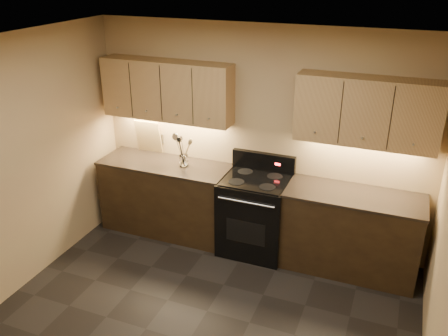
{
  "coord_description": "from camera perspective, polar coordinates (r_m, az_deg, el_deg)",
  "views": [
    {
      "loc": [
        1.53,
        -2.97,
        3.22
      ],
      "look_at": [
        -0.22,
        1.45,
        1.11
      ],
      "focal_mm": 38.0,
      "sensor_mm": 36.0,
      "label": 1
    }
  ],
  "objects": [
    {
      "name": "cutting_board",
      "position": [
        6.11,
        -9.06,
        3.76
      ],
      "size": [
        0.34,
        0.11,
        0.43
      ],
      "primitive_type": "cube",
      "rotation": [
        0.19,
        0.0,
        0.03
      ],
      "color": "tan",
      "rests_on": "counter_left"
    },
    {
      "name": "utensil_crock",
      "position": [
        5.71,
        -4.85,
        0.88
      ],
      "size": [
        0.14,
        0.14,
        0.14
      ],
      "color": "white",
      "rests_on": "counter_left"
    },
    {
      "name": "outlet_plate",
      "position": [
        6.09,
        -7.6,
        3.53
      ],
      "size": [
        0.08,
        0.01,
        0.12
      ],
      "primitive_type": "cube",
      "color": "#B2B5BA",
      "rests_on": "wall_back"
    },
    {
      "name": "black_turner",
      "position": [
        5.65,
        -4.85,
        2.03
      ],
      "size": [
        0.16,
        0.1,
        0.36
      ],
      "primitive_type": null,
      "rotation": [
        -0.04,
        -0.19,
        0.19
      ],
      "color": "black",
      "rests_on": "utensil_crock"
    },
    {
      "name": "stove",
      "position": [
        5.59,
        3.75,
        -5.5
      ],
      "size": [
        0.76,
        0.68,
        1.14
      ],
      "color": "black",
      "rests_on": "ground"
    },
    {
      "name": "ceiling",
      "position": [
        3.4,
        -5.75,
        13.28
      ],
      "size": [
        4.0,
        4.0,
        0.0
      ],
      "primitive_type": "plane",
      "rotation": [
        3.14,
        0.0,
        0.0
      ],
      "color": "silver",
      "rests_on": "wall_back"
    },
    {
      "name": "upper_cab_left",
      "position": [
        5.67,
        -6.89,
        9.26
      ],
      "size": [
        1.6,
        0.3,
        0.7
      ],
      "primitive_type": "cube",
      "color": "tan",
      "rests_on": "wall_back"
    },
    {
      "name": "wall_back",
      "position": [
        5.54,
        4.22,
        3.59
      ],
      "size": [
        4.0,
        0.04,
        2.6
      ],
      "primitive_type": "cube",
      "color": "tan",
      "rests_on": "ground"
    },
    {
      "name": "counter_right",
      "position": [
        5.43,
        14.99,
        -7.46
      ],
      "size": [
        1.46,
        0.62,
        0.93
      ],
      "color": "black",
      "rests_on": "ground"
    },
    {
      "name": "steel_skimmer",
      "position": [
        5.63,
        -4.75,
        2.13
      ],
      "size": [
        0.25,
        0.16,
        0.39
      ],
      "primitive_type": null,
      "rotation": [
        -0.1,
        -0.45,
        -0.13
      ],
      "color": "silver",
      "rests_on": "utensil_crock"
    },
    {
      "name": "wooden_spoon",
      "position": [
        5.68,
        -5.15,
        2.09
      ],
      "size": [
        0.18,
        0.09,
        0.34
      ],
      "primitive_type": null,
      "rotation": [
        -0.07,
        0.36,
        0.08
      ],
      "color": "tan",
      "rests_on": "utensil_crock"
    },
    {
      "name": "upper_cab_right",
      "position": [
        5.03,
        16.84,
        6.51
      ],
      "size": [
        1.44,
        0.3,
        0.7
      ],
      "primitive_type": "cube",
      "color": "tan",
      "rests_on": "wall_back"
    },
    {
      "name": "counter_left",
      "position": [
        6.02,
        -6.94,
        -3.46
      ],
      "size": [
        1.62,
        0.62,
        0.93
      ],
      "color": "black",
      "rests_on": "ground"
    },
    {
      "name": "steel_spatula",
      "position": [
        5.65,
        -4.72,
        2.13
      ],
      "size": [
        0.18,
        0.16,
        0.38
      ],
      "primitive_type": null,
      "rotation": [
        -0.05,
        -0.24,
        -0.39
      ],
      "color": "silver",
      "rests_on": "utensil_crock"
    }
  ]
}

